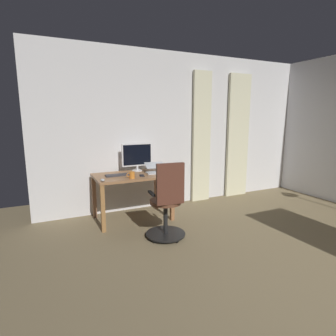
{
  "coord_description": "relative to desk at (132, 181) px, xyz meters",
  "views": [
    {
      "loc": [
        2.54,
        1.32,
        1.67
      ],
      "look_at": [
        0.84,
        -2.27,
        0.93
      ],
      "focal_mm": 29.44,
      "sensor_mm": 36.0,
      "label": 1
    }
  ],
  "objects": [
    {
      "name": "computer_mouse",
      "position": [
        0.54,
        0.28,
        0.12
      ],
      "size": [
        0.06,
        0.1,
        0.04
      ],
      "primitive_type": "ellipsoid",
      "color": "#B7BCC1",
      "rests_on": "desk"
    },
    {
      "name": "mug_tea",
      "position": [
        0.09,
        0.27,
        0.15
      ],
      "size": [
        0.13,
        0.08,
        0.1
      ],
      "color": "orange",
      "rests_on": "desk"
    },
    {
      "name": "computer_keyboard",
      "position": [
        0.22,
        0.0,
        0.12
      ],
      "size": [
        0.41,
        0.13,
        0.02
      ],
      "primitive_type": "cube",
      "color": "#333338",
      "rests_on": "desk"
    },
    {
      "name": "desk",
      "position": [
        0.0,
        0.0,
        0.0
      ],
      "size": [
        1.2,
        0.75,
        0.75
      ],
      "color": "#966843",
      "rests_on": "ground"
    },
    {
      "name": "back_room_partition",
      "position": [
        -1.2,
        -0.52,
        0.77
      ],
      "size": [
        5.47,
        0.1,
        2.83
      ],
      "primitive_type": "cube",
      "color": "silver",
      "rests_on": "ground"
    },
    {
      "name": "laptop",
      "position": [
        -0.4,
        0.04,
        0.15
      ],
      "size": [
        0.36,
        0.34,
        0.16
      ],
      "rotation": [
        0.0,
        0.0,
        -0.11
      ],
      "color": "#B7BCC1",
      "rests_on": "desk"
    },
    {
      "name": "computer_monitor",
      "position": [
        -0.18,
        -0.26,
        0.37
      ],
      "size": [
        0.54,
        0.18,
        0.48
      ],
      "color": "white",
      "rests_on": "desk"
    },
    {
      "name": "office_chair",
      "position": [
        -0.19,
        0.94,
        -0.15
      ],
      "size": [
        0.56,
        0.56,
        1.09
      ],
      "rotation": [
        0.0,
        0.0,
        3.03
      ],
      "color": "black",
      "rests_on": "ground"
    },
    {
      "name": "curtain_left_panel",
      "position": [
        -2.46,
        -0.41,
        0.61
      ],
      "size": [
        0.52,
        0.06,
        2.53
      ],
      "primitive_type": "cube",
      "color": "beige",
      "rests_on": "ground"
    },
    {
      "name": "cell_phone_face_up",
      "position": [
        -0.11,
        0.17,
        0.11
      ],
      "size": [
        0.1,
        0.16,
        0.01
      ],
      "primitive_type": "cube",
      "rotation": [
        0.0,
        0.0,
        -0.24
      ],
      "color": "black",
      "rests_on": "desk"
    },
    {
      "name": "curtain_right_panel",
      "position": [
        -1.56,
        -0.41,
        0.61
      ],
      "size": [
        0.39,
        0.06,
        2.53
      ],
      "primitive_type": "cube",
      "color": "beige",
      "rests_on": "ground"
    }
  ]
}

